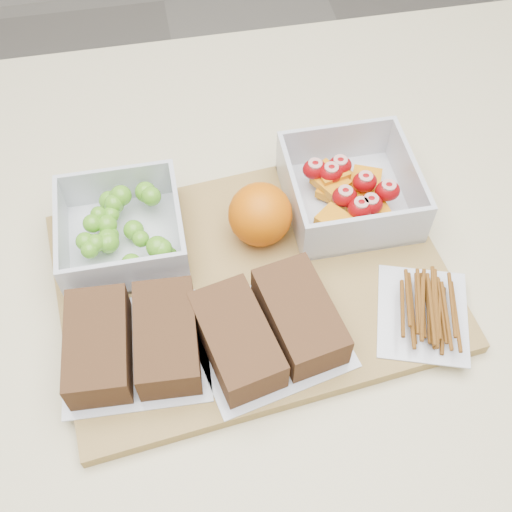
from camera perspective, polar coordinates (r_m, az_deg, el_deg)
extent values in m
plane|color=gray|center=(1.56, -0.24, -20.41)|extent=(4.00, 4.00, 0.00)
cube|color=beige|center=(1.13, -0.32, -14.78)|extent=(1.20, 0.90, 0.90)
cube|color=#A28043|center=(0.71, -0.28, -2.24)|extent=(0.45, 0.34, 0.02)
cube|color=silver|center=(0.74, -11.55, 1.15)|extent=(0.13, 0.13, 0.01)
cube|color=silver|center=(0.76, -12.22, 6.16)|extent=(0.13, 0.01, 0.06)
cube|color=silver|center=(0.68, -11.52, -1.90)|extent=(0.13, 0.01, 0.06)
cube|color=silver|center=(0.72, -6.81, 3.15)|extent=(0.01, 0.12, 0.06)
cube|color=silver|center=(0.73, -16.88, 1.55)|extent=(0.01, 0.12, 0.06)
sphere|color=#579F21|center=(0.72, -13.02, 1.48)|extent=(0.02, 0.02, 0.02)
sphere|color=#579F21|center=(0.71, -14.07, 1.10)|extent=(0.02, 0.02, 0.02)
sphere|color=#579F21|center=(0.74, -12.53, 4.58)|extent=(0.02, 0.02, 0.02)
sphere|color=#579F21|center=(0.73, -10.82, 2.27)|extent=(0.02, 0.02, 0.02)
sphere|color=#579F21|center=(0.73, -14.35, 2.82)|extent=(0.02, 0.02, 0.02)
sphere|color=#579F21|center=(0.73, -12.82, 1.80)|extent=(0.02, 0.02, 0.02)
sphere|color=#579F21|center=(0.73, -13.81, 3.60)|extent=(0.02, 0.02, 0.02)
sphere|color=#579F21|center=(0.69, -8.76, 0.79)|extent=(0.02, 0.02, 0.02)
sphere|color=#579F21|center=(0.75, -9.79, 5.63)|extent=(0.02, 0.02, 0.02)
sphere|color=#579F21|center=(0.74, -11.91, 5.27)|extent=(0.02, 0.02, 0.02)
sphere|color=#579F21|center=(0.71, -14.57, 0.52)|extent=(0.02, 0.02, 0.02)
sphere|color=#579F21|center=(0.74, -9.30, 5.26)|extent=(0.02, 0.02, 0.02)
sphere|color=#579F21|center=(0.70, -11.01, -0.67)|extent=(0.02, 0.02, 0.02)
sphere|color=#579F21|center=(0.74, -12.43, 4.45)|extent=(0.02, 0.02, 0.02)
sphere|color=#579F21|center=(0.73, -13.10, 2.73)|extent=(0.02, 0.02, 0.02)
sphere|color=#579F21|center=(0.74, -12.15, 5.14)|extent=(0.02, 0.02, 0.02)
sphere|color=#579F21|center=(0.69, -8.41, 0.61)|extent=(0.02, 0.02, 0.02)
sphere|color=#579F21|center=(0.71, -7.74, 0.07)|extent=(0.02, 0.02, 0.02)
sphere|color=#579F21|center=(0.74, -12.76, 3.62)|extent=(0.02, 0.02, 0.02)
sphere|color=#579F21|center=(0.72, -13.18, 1.10)|extent=(0.02, 0.02, 0.02)
sphere|color=#579F21|center=(0.75, -12.89, 4.77)|extent=(0.02, 0.02, 0.02)
sphere|color=#579F21|center=(0.70, -10.21, 1.51)|extent=(0.02, 0.02, 0.02)
sphere|color=#579F21|center=(0.72, -12.97, 1.16)|extent=(0.02, 0.02, 0.02)
sphere|color=#579F21|center=(0.72, -14.95, 1.26)|extent=(0.02, 0.02, 0.02)
cube|color=silver|center=(0.77, 8.15, 4.79)|extent=(0.14, 0.14, 0.01)
cube|color=silver|center=(0.80, 7.05, 9.89)|extent=(0.14, 0.01, 0.06)
cube|color=silver|center=(0.71, 9.89, 1.94)|extent=(0.14, 0.01, 0.06)
cube|color=silver|center=(0.77, 13.38, 6.77)|extent=(0.01, 0.13, 0.06)
cube|color=silver|center=(0.74, 3.19, 5.43)|extent=(0.01, 0.13, 0.06)
cube|color=orange|center=(0.75, 9.10, 4.30)|extent=(0.04, 0.05, 0.01)
cube|color=orange|center=(0.77, 6.90, 6.84)|extent=(0.05, 0.06, 0.01)
cube|color=orange|center=(0.77, 9.04, 5.93)|extent=(0.05, 0.06, 0.01)
cube|color=orange|center=(0.78, 9.73, 6.49)|extent=(0.05, 0.05, 0.01)
cube|color=orange|center=(0.76, 6.64, 6.55)|extent=(0.05, 0.05, 0.01)
cube|color=orange|center=(0.76, 6.77, 7.34)|extent=(0.04, 0.04, 0.01)
cube|color=orange|center=(0.72, 7.05, 3.12)|extent=(0.05, 0.05, 0.01)
cube|color=orange|center=(0.75, 10.24, 4.07)|extent=(0.04, 0.04, 0.01)
cube|color=orange|center=(0.76, 6.93, 5.80)|extent=(0.05, 0.05, 0.01)
ellipsoid|color=#9E070B|center=(0.75, 9.64, 6.51)|extent=(0.03, 0.03, 0.02)
ellipsoid|color=#9E070B|center=(0.73, 10.11, 4.54)|extent=(0.03, 0.03, 0.02)
ellipsoid|color=#9E070B|center=(0.76, 5.24, 7.69)|extent=(0.03, 0.03, 0.02)
ellipsoid|color=#9E070B|center=(0.75, 11.62, 5.70)|extent=(0.03, 0.03, 0.02)
ellipsoid|color=#9E070B|center=(0.76, 6.66, 7.33)|extent=(0.03, 0.03, 0.02)
ellipsoid|color=#9E070B|center=(0.73, 9.26, 4.23)|extent=(0.03, 0.03, 0.02)
ellipsoid|color=#9E070B|center=(0.73, 7.88, 5.27)|extent=(0.03, 0.03, 0.02)
ellipsoid|color=#9E070B|center=(0.76, 7.45, 7.95)|extent=(0.03, 0.03, 0.02)
sphere|color=#E16405|center=(0.71, 0.38, 3.71)|extent=(0.07, 0.07, 0.07)
cube|color=silver|center=(0.67, -10.61, -8.33)|extent=(0.15, 0.14, 0.00)
cube|color=#4F311B|center=(0.66, -13.84, -7.74)|extent=(0.07, 0.11, 0.04)
cube|color=#4F311B|center=(0.65, -7.95, -7.15)|extent=(0.07, 0.11, 0.04)
cube|color=silver|center=(0.67, 1.10, -7.30)|extent=(0.17, 0.16, 0.00)
cube|color=#55341D|center=(0.64, -1.71, -7.42)|extent=(0.08, 0.12, 0.04)
cube|color=#55341D|center=(0.65, 3.90, -5.34)|extent=(0.08, 0.12, 0.04)
cube|color=silver|center=(0.70, 14.58, -5.04)|extent=(0.12, 0.14, 0.00)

